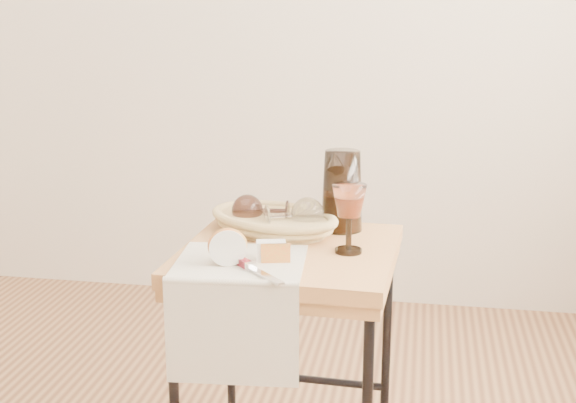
% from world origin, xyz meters
% --- Properties ---
extents(side_table, '(0.53, 0.53, 0.65)m').
position_xyz_m(side_table, '(0.60, 0.49, 0.32)').
color(side_table, brown).
rests_on(side_table, floor).
extents(tea_towel, '(0.31, 0.28, 0.01)m').
position_xyz_m(tea_towel, '(0.51, 0.35, 0.65)').
color(tea_towel, '#EBE3C3').
rests_on(tea_towel, side_table).
extents(bread_basket, '(0.37, 0.32, 0.05)m').
position_xyz_m(bread_basket, '(0.54, 0.61, 0.67)').
color(bread_basket, '#967454').
rests_on(bread_basket, side_table).
extents(goblet_lying_a, '(0.14, 0.09, 0.08)m').
position_xyz_m(goblet_lying_a, '(0.51, 0.62, 0.70)').
color(goblet_lying_a, '#4A2D27').
rests_on(goblet_lying_a, bread_basket).
extents(goblet_lying_b, '(0.16, 0.13, 0.08)m').
position_xyz_m(goblet_lying_b, '(0.58, 0.59, 0.70)').
color(goblet_lying_b, white).
rests_on(goblet_lying_b, bread_basket).
extents(pitcher, '(0.20, 0.26, 0.25)m').
position_xyz_m(pitcher, '(0.71, 0.66, 0.75)').
color(pitcher, black).
rests_on(pitcher, side_table).
extents(wine_goblet, '(0.10, 0.10, 0.17)m').
position_xyz_m(wine_goblet, '(0.74, 0.48, 0.73)').
color(wine_goblet, white).
rests_on(wine_goblet, side_table).
extents(apple_half, '(0.10, 0.07, 0.08)m').
position_xyz_m(apple_half, '(0.49, 0.34, 0.69)').
color(apple_half, red).
rests_on(apple_half, tea_towel).
extents(apple_wedge, '(0.07, 0.05, 0.04)m').
position_xyz_m(apple_wedge, '(0.58, 0.37, 0.67)').
color(apple_wedge, white).
rests_on(apple_wedge, tea_towel).
extents(table_knife, '(0.16, 0.16, 0.02)m').
position_xyz_m(table_knife, '(0.55, 0.29, 0.66)').
color(table_knife, silver).
rests_on(table_knife, tea_towel).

